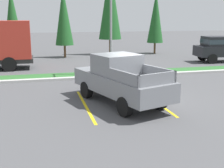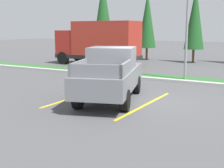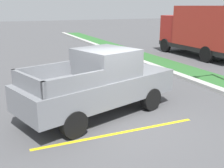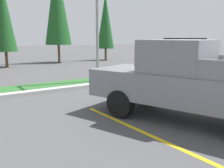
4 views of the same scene
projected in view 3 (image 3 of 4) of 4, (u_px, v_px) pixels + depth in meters
ground_plane at (122, 122)px, 8.39m from camera, size 120.00×120.00×0.00m
parking_line_near at (84, 99)px, 10.42m from camera, size 0.12×4.80×0.01m
parking_line_far at (119, 133)px, 7.68m from camera, size 0.12×4.80×0.01m
pickup_truck_main at (100, 83)px, 8.80m from camera, size 3.44×5.55×2.10m
cargo_truck_distant at (204, 30)px, 18.65m from camera, size 6.84×2.58×3.40m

